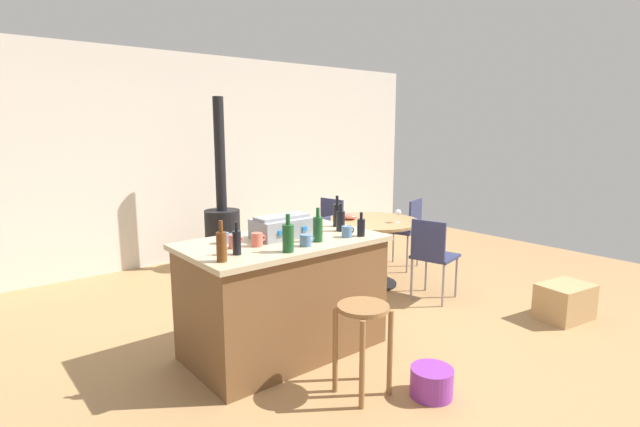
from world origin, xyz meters
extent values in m
plane|color=#A37A4C|center=(0.00, 0.00, 0.00)|extent=(8.80, 8.80, 0.00)
cube|color=beige|center=(0.00, 2.98, 1.35)|extent=(8.00, 0.10, 2.70)
cube|color=brown|center=(-0.62, -0.11, 0.43)|extent=(1.48, 0.82, 0.87)
cube|color=tan|center=(-0.62, -0.11, 0.89)|extent=(1.54, 0.88, 0.04)
cylinder|color=olive|center=(-0.45, -0.83, 0.30)|extent=(0.04, 0.04, 0.59)
cylinder|color=olive|center=(-0.71, -0.83, 0.30)|extent=(0.04, 0.04, 0.59)
cylinder|color=olive|center=(-0.71, -1.09, 0.30)|extent=(0.04, 0.04, 0.59)
cylinder|color=olive|center=(-0.45, -1.09, 0.30)|extent=(0.04, 0.04, 0.59)
cylinder|color=olive|center=(-0.58, -0.96, 0.61)|extent=(0.34, 0.34, 0.03)
cylinder|color=black|center=(1.09, 0.61, 0.01)|extent=(0.58, 0.58, 0.02)
cylinder|color=black|center=(1.09, 0.61, 0.36)|extent=(0.07, 0.07, 0.71)
cylinder|color=#A37A4C|center=(1.09, 0.61, 0.73)|extent=(1.05, 1.05, 0.03)
cube|color=navy|center=(1.86, 0.85, 0.48)|extent=(0.50, 0.50, 0.03)
cube|color=navy|center=(1.91, 0.67, 0.68)|extent=(0.35, 0.13, 0.40)
cylinder|color=gray|center=(1.75, 0.64, 0.23)|extent=(0.02, 0.02, 0.47)
cylinder|color=gray|center=(2.07, 0.74, 0.23)|extent=(0.02, 0.02, 0.47)
cylinder|color=gray|center=(1.97, 1.07, 0.23)|extent=(0.02, 0.02, 0.47)
cylinder|color=gray|center=(1.64, 0.96, 0.23)|extent=(0.02, 0.02, 0.47)
cube|color=navy|center=(0.98, 1.36, 0.48)|extent=(0.45, 0.45, 0.03)
cube|color=navy|center=(1.17, 1.39, 0.68)|extent=(0.08, 0.36, 0.40)
cylinder|color=gray|center=(1.17, 1.21, 0.23)|extent=(0.02, 0.02, 0.47)
cylinder|color=gray|center=(1.12, 1.55, 0.23)|extent=(0.02, 0.02, 0.47)
cylinder|color=gray|center=(0.79, 1.50, 0.23)|extent=(0.02, 0.02, 0.47)
cylinder|color=gray|center=(0.84, 1.16, 0.23)|extent=(0.02, 0.02, 0.47)
cube|color=navy|center=(0.36, 0.37, 0.46)|extent=(0.50, 0.50, 0.03)
cube|color=navy|center=(0.30, 0.55, 0.66)|extent=(0.35, 0.13, 0.40)
cylinder|color=gray|center=(0.47, 0.59, 0.22)|extent=(0.02, 0.02, 0.45)
cylinder|color=gray|center=(0.14, 0.48, 0.22)|extent=(0.02, 0.02, 0.45)
cylinder|color=gray|center=(0.25, 0.16, 0.22)|extent=(0.02, 0.02, 0.45)
cylinder|color=gray|center=(0.57, 0.26, 0.22)|extent=(0.02, 0.02, 0.45)
cube|color=navy|center=(1.27, -0.13, 0.45)|extent=(0.48, 0.48, 0.03)
cube|color=navy|center=(1.08, -0.17, 0.65)|extent=(0.11, 0.36, 0.40)
cylinder|color=gray|center=(1.06, 0.00, 0.22)|extent=(0.02, 0.02, 0.44)
cylinder|color=gray|center=(1.14, -0.34, 0.22)|extent=(0.02, 0.02, 0.44)
cylinder|color=gray|center=(1.47, -0.26, 0.22)|extent=(0.02, 0.02, 0.44)
cylinder|color=gray|center=(1.39, 0.08, 0.22)|extent=(0.02, 0.02, 0.44)
cylinder|color=black|center=(0.11, 2.27, 0.03)|extent=(0.37, 0.37, 0.06)
cylinder|color=black|center=(0.11, 2.27, 0.40)|extent=(0.44, 0.44, 0.68)
cube|color=#2D2826|center=(0.11, 2.05, 0.40)|extent=(0.20, 0.02, 0.20)
cylinder|color=black|center=(0.11, 2.27, 1.43)|extent=(0.13, 0.13, 1.39)
cube|color=gray|center=(-0.57, -0.03, 0.98)|extent=(0.45, 0.28, 0.15)
cube|color=gray|center=(-0.57, -0.03, 1.07)|extent=(0.43, 0.17, 0.02)
cube|color=blue|center=(-0.68, -0.18, 0.98)|extent=(0.04, 0.01, 0.04)
cube|color=blue|center=(-0.46, -0.18, 0.98)|extent=(0.04, 0.01, 0.04)
cylinder|color=black|center=(-0.06, -0.40, 0.98)|extent=(0.06, 0.06, 0.14)
cylinder|color=black|center=(-0.06, -0.40, 1.07)|extent=(0.02, 0.02, 0.05)
cylinder|color=#194C23|center=(-0.80, -0.43, 1.00)|extent=(0.08, 0.08, 0.19)
cylinder|color=#194C23|center=(-0.80, -0.43, 1.14)|extent=(0.03, 0.03, 0.07)
cylinder|color=black|center=(0.04, 0.01, 1.00)|extent=(0.07, 0.07, 0.19)
cylinder|color=black|center=(0.04, 0.01, 1.14)|extent=(0.03, 0.03, 0.08)
cylinder|color=black|center=(-1.11, -0.27, 0.99)|extent=(0.06, 0.06, 0.16)
cylinder|color=black|center=(-1.11, -0.27, 1.10)|extent=(0.02, 0.02, 0.06)
cylinder|color=#603314|center=(-1.27, -0.36, 1.00)|extent=(0.07, 0.07, 0.19)
cylinder|color=#603314|center=(-1.27, -0.36, 1.14)|extent=(0.03, 0.03, 0.08)
cylinder|color=black|center=(-0.06, -0.16, 0.99)|extent=(0.07, 0.07, 0.17)
cylinder|color=black|center=(-0.06, -0.16, 1.11)|extent=(0.03, 0.03, 0.07)
cylinder|color=#194C23|center=(-0.45, -0.33, 1.00)|extent=(0.07, 0.07, 0.19)
cylinder|color=#194C23|center=(-0.45, -0.33, 1.13)|extent=(0.03, 0.03, 0.07)
cylinder|color=#DB6651|center=(-0.88, -0.16, 0.96)|extent=(0.08, 0.08, 0.10)
torus|color=#DB6651|center=(-0.83, -0.16, 0.96)|extent=(0.05, 0.01, 0.05)
cylinder|color=#4C7099|center=(-1.03, 0.07, 0.95)|extent=(0.08, 0.08, 0.08)
torus|color=#4C7099|center=(-0.98, 0.07, 0.95)|extent=(0.05, 0.01, 0.05)
cylinder|color=#DB6651|center=(-1.04, -0.10, 0.96)|extent=(0.08, 0.08, 0.10)
torus|color=#DB6651|center=(-0.99, -0.10, 0.96)|extent=(0.05, 0.01, 0.05)
cylinder|color=#4C7099|center=(-0.60, -0.38, 0.95)|extent=(0.09, 0.09, 0.09)
torus|color=#4C7099|center=(-0.55, -0.38, 0.95)|extent=(0.05, 0.01, 0.05)
cylinder|color=#4C7099|center=(-0.18, -0.36, 0.95)|extent=(0.08, 0.08, 0.09)
torus|color=#4C7099|center=(-0.12, -0.36, 0.96)|extent=(0.05, 0.01, 0.05)
cylinder|color=silver|center=(1.21, 0.34, 0.74)|extent=(0.06, 0.06, 0.00)
cylinder|color=silver|center=(1.21, 0.34, 0.79)|extent=(0.01, 0.01, 0.08)
ellipsoid|color=silver|center=(1.21, 0.34, 0.85)|extent=(0.07, 0.07, 0.06)
ellipsoid|color=#DB6651|center=(0.93, 0.81, 0.78)|extent=(0.18, 0.18, 0.07)
cube|color=tan|center=(1.77, -1.24, 0.17)|extent=(0.53, 0.41, 0.33)
cylinder|color=purple|center=(-0.25, -1.28, 0.10)|extent=(0.28, 0.28, 0.19)
camera|label=1|loc=(-2.68, -3.08, 1.76)|focal=26.95mm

